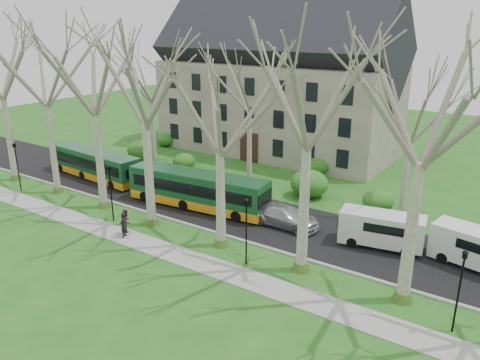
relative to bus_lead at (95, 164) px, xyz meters
name	(u,v)px	position (x,y,z in m)	size (l,w,h in m)	color
ground	(183,235)	(15.23, -5.06, -1.45)	(120.00, 120.00, 0.00)	#1F5F1B
sidewalk	(158,248)	(15.23, -7.56, -1.42)	(70.00, 2.00, 0.06)	gray
road	(228,210)	(15.23, 0.44, -1.42)	(80.00, 8.00, 0.06)	black
curb	(196,227)	(15.23, -3.56, -1.38)	(80.00, 0.25, 0.14)	#A5A39E
building	(278,80)	(9.23, 18.94, 6.62)	(26.50, 12.20, 16.00)	gray
tree_row_verge	(182,138)	(15.23, -4.76, 5.55)	(49.00, 7.00, 14.00)	gray
tree_row_far	(251,123)	(13.90, 5.94, 4.55)	(33.00, 7.00, 12.00)	gray
lamp_row	(172,206)	(15.23, -6.06, 1.13)	(36.22, 0.22, 4.30)	black
hedges	(239,164)	(10.57, 8.94, -0.45)	(30.60, 8.60, 2.00)	#255B1A
bus_lead	(95,164)	(0.00, 0.00, 0.00)	(11.10, 2.31, 2.77)	#144724
bus_follow	(198,190)	(12.89, -0.40, 0.11)	(11.94, 2.49, 2.99)	#144724
sedan	(284,216)	(20.46, 0.27, -0.62)	(2.15, 5.30, 1.54)	#B7B6BC
van_a	(381,230)	(27.41, 0.87, -0.21)	(5.38, 1.95, 2.35)	silver
van_b	(479,250)	(33.24, 1.31, -0.19)	(5.47, 1.99, 2.39)	silver
pedestrian_a	(123,225)	(12.11, -7.64, -0.47)	(0.67, 0.44, 1.83)	black
pedestrian_b	(126,222)	(11.86, -7.14, -0.48)	(0.88, 0.68, 1.80)	#581423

